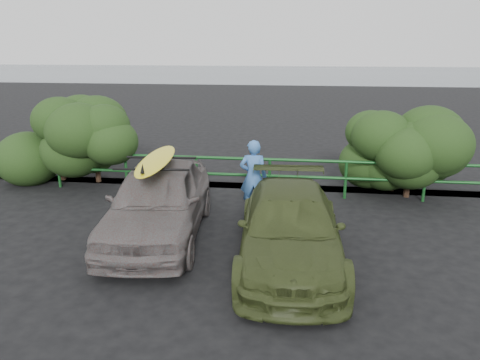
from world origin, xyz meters
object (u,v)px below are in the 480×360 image
object	(u,v)px
man	(253,177)
surfboard	(156,160)
olive_vehicle	(290,228)
sedan	(158,201)
guardrail	(233,176)

from	to	relation	value
man	surfboard	size ratio (longest dim) A/B	0.65
olive_vehicle	man	xyz separation A→B (m)	(-0.94, 2.56, 0.23)
sedan	surfboard	distance (m)	0.88
man	surfboard	world-z (taller)	man
guardrail	olive_vehicle	xyz separation A→B (m)	(1.64, -3.93, 0.15)
guardrail	sedan	size ratio (longest dim) A/B	3.03
guardrail	man	distance (m)	1.58
olive_vehicle	man	distance (m)	2.74
sedan	man	bearing A→B (deg)	38.03
sedan	surfboard	world-z (taller)	surfboard
guardrail	olive_vehicle	bearing A→B (deg)	-67.34
sedan	olive_vehicle	world-z (taller)	sedan
guardrail	surfboard	size ratio (longest dim) A/B	5.04
guardrail	surfboard	distance (m)	3.47
man	olive_vehicle	bearing A→B (deg)	109.22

